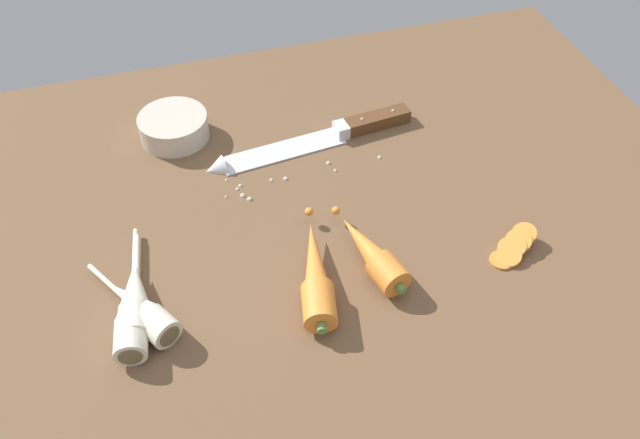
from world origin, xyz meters
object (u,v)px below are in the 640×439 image
at_px(parsnip_mid_left, 141,311).
at_px(parsnip_mid_right, 132,309).
at_px(chefs_knife, 308,141).
at_px(prep_bowl, 174,126).
at_px(whole_carrot, 316,275).
at_px(whole_carrot_second, 372,254).
at_px(parsnip_front, 135,299).
at_px(carrot_slice_stack, 513,247).

relative_size(parsnip_mid_left, parsnip_mid_right, 0.74).
relative_size(chefs_knife, prep_bowl, 3.17).
bearing_deg(parsnip_mid_right, prep_bowl, 73.74).
relative_size(whole_carrot, whole_carrot_second, 1.22).
xyz_separation_m(parsnip_front, carrot_slice_stack, (0.50, -0.05, -0.01)).
bearing_deg(whole_carrot_second, carrot_slice_stack, -10.35).
distance_m(chefs_knife, whole_carrot_second, 0.27).
height_order(chefs_knife, parsnip_mid_left, parsnip_mid_left).
bearing_deg(prep_bowl, chefs_knife, -21.97).
relative_size(parsnip_mid_right, prep_bowl, 1.94).
distance_m(parsnip_mid_right, carrot_slice_stack, 0.50).
height_order(whole_carrot, parsnip_mid_right, whole_carrot).
bearing_deg(parsnip_mid_right, chefs_knife, 41.23).
relative_size(parsnip_mid_left, prep_bowl, 1.44).
xyz_separation_m(whole_carrot_second, prep_bowl, (-0.21, 0.35, 0.00)).
bearing_deg(parsnip_front, whole_carrot, -7.57).
bearing_deg(parsnip_front, prep_bowl, 73.90).
distance_m(whole_carrot_second, parsnip_front, 0.31).
relative_size(chefs_knife, parsnip_front, 2.00).
bearing_deg(whole_carrot, carrot_slice_stack, -4.52).
bearing_deg(carrot_slice_stack, whole_carrot, 175.48).
height_order(parsnip_front, parsnip_mid_left, same).
relative_size(chefs_knife, whole_carrot_second, 2.08).
bearing_deg(parsnip_mid_left, whole_carrot_second, 0.71).
xyz_separation_m(whole_carrot, parsnip_mid_right, (-0.23, 0.01, -0.00)).
bearing_deg(parsnip_mid_right, parsnip_front, 70.33).
height_order(parsnip_mid_left, carrot_slice_stack, parsnip_mid_left).
distance_m(parsnip_front, prep_bowl, 0.34).
distance_m(whole_carrot, prep_bowl, 0.38).
xyz_separation_m(whole_carrot, parsnip_mid_left, (-0.22, 0.01, -0.00)).
xyz_separation_m(parsnip_front, parsnip_mid_left, (0.01, -0.02, 0.00)).
bearing_deg(prep_bowl, parsnip_front, -106.10).
distance_m(whole_carrot_second, carrot_slice_stack, 0.19).
height_order(whole_carrot, carrot_slice_stack, whole_carrot).
bearing_deg(carrot_slice_stack, parsnip_mid_left, 176.39).
bearing_deg(chefs_knife, prep_bowl, 158.03).
bearing_deg(whole_carrot, parsnip_mid_right, 176.38).
height_order(whole_carrot_second, prep_bowl, whole_carrot_second).
distance_m(chefs_knife, parsnip_mid_right, 0.40).
height_order(parsnip_front, parsnip_mid_right, same).
bearing_deg(prep_bowl, parsnip_mid_left, -104.37).
height_order(parsnip_mid_right, prep_bowl, same).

